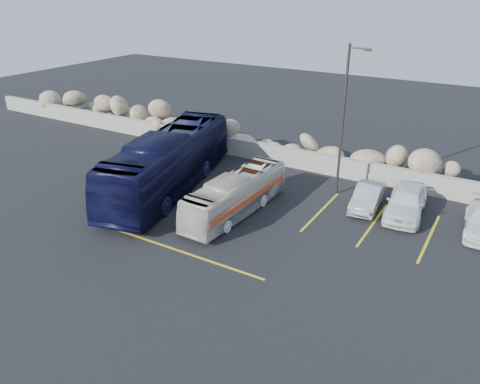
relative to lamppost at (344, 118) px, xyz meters
The scene contains 9 objects.
ground 10.73m from the lamppost, 105.05° to the right, with size 90.00×90.00×0.00m, color black.
seawall 5.14m from the lamppost, 135.63° to the left, with size 60.00×0.40×1.20m, color gray.
riprap_pile 5.40m from the lamppost, 124.63° to the left, with size 54.00×2.80×2.60m, color #8A775A, non-canonical shape.
parking_lines 6.18m from the lamppost, 62.01° to the right, with size 18.16×9.36×0.01m.
lamppost is the anchor object (origin of this frame).
vintage_bus 6.89m from the lamppost, 126.26° to the right, with size 1.71×7.29×2.03m, color silver.
tour_coach 9.72m from the lamppost, 153.39° to the right, with size 2.74×11.72×3.26m, color black.
car_a 5.26m from the lamppost, 11.14° to the right, with size 1.74×4.34×1.48m, color white.
car_b 4.25m from the lamppost, 23.74° to the right, with size 1.25×3.58×1.18m, color #ABAAAF.
Camera 1 is at (10.04, -13.47, 10.72)m, focal length 35.00 mm.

